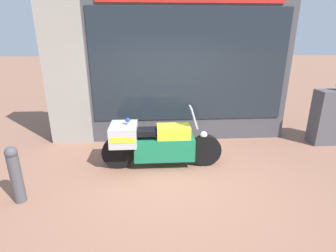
# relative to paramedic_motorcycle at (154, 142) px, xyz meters

# --- Properties ---
(ground_plane) EXTENTS (60.00, 60.00, 0.00)m
(ground_plane) POSITION_rel_paramedic_motorcycle_xyz_m (0.41, -0.44, -0.52)
(ground_plane) COLOR #8E604C
(shop_building) EXTENTS (5.71, 0.55, 3.53)m
(shop_building) POSITION_rel_paramedic_motorcycle_xyz_m (-0.02, 1.56, 1.25)
(shop_building) COLOR #424247
(shop_building) RESTS_ON ground
(window_display) EXTENTS (4.29, 0.30, 1.81)m
(window_display) POSITION_rel_paramedic_motorcycle_xyz_m (0.82, 1.59, -0.07)
(window_display) COLOR slate
(window_display) RESTS_ON ground
(paramedic_motorcycle) EXTENTS (2.35, 0.64, 1.22)m
(paramedic_motorcycle) POSITION_rel_paramedic_motorcycle_xyz_m (0.00, 0.00, 0.00)
(paramedic_motorcycle) COLOR black
(paramedic_motorcycle) RESTS_ON ground
(utility_cabinet) EXTENTS (0.92, 0.44, 1.29)m
(utility_cabinet) POSITION_rel_paramedic_motorcycle_xyz_m (4.25, 0.96, 0.13)
(utility_cabinet) COLOR #4C4C51
(utility_cabinet) RESTS_ON ground
(street_bollard) EXTENTS (0.18, 0.18, 0.94)m
(street_bollard) POSITION_rel_paramedic_motorcycle_xyz_m (-2.14, -1.03, -0.03)
(street_bollard) COLOR #47474C
(street_bollard) RESTS_ON ground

